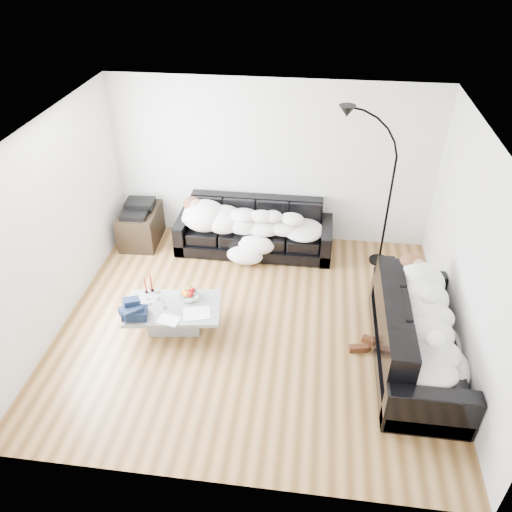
# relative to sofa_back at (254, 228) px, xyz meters

# --- Properties ---
(ground) EXTENTS (5.00, 5.00, 0.00)m
(ground) POSITION_rel_sofa_back_xyz_m (0.22, -1.78, -0.40)
(ground) COLOR brown
(ground) RESTS_ON ground
(wall_back) EXTENTS (5.00, 0.02, 2.60)m
(wall_back) POSITION_rel_sofa_back_xyz_m (0.22, 0.47, 0.90)
(wall_back) COLOR silver
(wall_back) RESTS_ON ground
(wall_left) EXTENTS (0.02, 4.50, 2.60)m
(wall_left) POSITION_rel_sofa_back_xyz_m (-2.28, -1.78, 0.90)
(wall_left) COLOR silver
(wall_left) RESTS_ON ground
(wall_right) EXTENTS (0.02, 4.50, 2.60)m
(wall_right) POSITION_rel_sofa_back_xyz_m (2.72, -1.78, 0.90)
(wall_right) COLOR silver
(wall_right) RESTS_ON ground
(ceiling) EXTENTS (5.00, 5.00, 0.00)m
(ceiling) POSITION_rel_sofa_back_xyz_m (0.22, -1.78, 2.20)
(ceiling) COLOR white
(ceiling) RESTS_ON ground
(sofa_back) EXTENTS (2.44, 0.85, 0.80)m
(sofa_back) POSITION_rel_sofa_back_xyz_m (0.00, 0.00, 0.00)
(sofa_back) COLOR black
(sofa_back) RESTS_ON ground
(sofa_right) EXTENTS (0.95, 2.21, 0.89)m
(sofa_right) POSITION_rel_sofa_back_xyz_m (2.24, -2.16, 0.05)
(sofa_right) COLOR black
(sofa_right) RESTS_ON ground
(sleeper_back) EXTENTS (2.07, 0.71, 0.41)m
(sleeper_back) POSITION_rel_sofa_back_xyz_m (0.00, -0.05, 0.23)
(sleeper_back) COLOR white
(sleeper_back) RESTS_ON sofa_back
(sleeper_right) EXTENTS (0.80, 1.89, 0.46)m
(sleeper_right) POSITION_rel_sofa_back_xyz_m (2.24, -2.16, 0.25)
(sleeper_right) COLOR white
(sleeper_right) RESTS_ON sofa_right
(teal_cushion) EXTENTS (0.42, 0.38, 0.20)m
(teal_cushion) POSITION_rel_sofa_back_xyz_m (2.18, -1.48, 0.32)
(teal_cushion) COLOR #0D6142
(teal_cushion) RESTS_ON sofa_right
(coffee_table) EXTENTS (1.28, 0.86, 0.35)m
(coffee_table) POSITION_rel_sofa_back_xyz_m (-0.79, -1.96, -0.22)
(coffee_table) COLOR #939699
(coffee_table) RESTS_ON ground
(fruit_bowl) EXTENTS (0.27, 0.27, 0.14)m
(fruit_bowl) POSITION_rel_sofa_back_xyz_m (-0.62, -1.76, 0.02)
(fruit_bowl) COLOR white
(fruit_bowl) RESTS_ON coffee_table
(wine_glass_a) EXTENTS (0.09, 0.09, 0.19)m
(wine_glass_a) POSITION_rel_sofa_back_xyz_m (-1.01, -1.84, 0.04)
(wine_glass_a) COLOR white
(wine_glass_a) RESTS_ON coffee_table
(wine_glass_b) EXTENTS (0.08, 0.08, 0.15)m
(wine_glass_b) POSITION_rel_sofa_back_xyz_m (-1.10, -1.95, 0.03)
(wine_glass_b) COLOR white
(wine_glass_b) RESTS_ON coffee_table
(wine_glass_c) EXTENTS (0.08, 0.08, 0.17)m
(wine_glass_c) POSITION_rel_sofa_back_xyz_m (-0.88, -2.00, 0.04)
(wine_glass_c) COLOR white
(wine_glass_c) RESTS_ON coffee_table
(candle_left) EXTENTS (0.05, 0.05, 0.22)m
(candle_left) POSITION_rel_sofa_back_xyz_m (-1.21, -1.72, 0.06)
(candle_left) COLOR maroon
(candle_left) RESTS_ON coffee_table
(candle_right) EXTENTS (0.06, 0.06, 0.26)m
(candle_right) POSITION_rel_sofa_back_xyz_m (-1.15, -1.68, 0.08)
(candle_right) COLOR maroon
(candle_right) RESTS_ON coffee_table
(newspaper_a) EXTENTS (0.39, 0.34, 0.01)m
(newspaper_a) POSITION_rel_sofa_back_xyz_m (-0.46, -2.05, -0.04)
(newspaper_a) COLOR silver
(newspaper_a) RESTS_ON coffee_table
(newspaper_b) EXTENTS (0.30, 0.24, 0.01)m
(newspaper_b) POSITION_rel_sofa_back_xyz_m (-0.78, -2.21, -0.04)
(newspaper_b) COLOR silver
(newspaper_b) RESTS_ON coffee_table
(navy_jacket) EXTENTS (0.41, 0.39, 0.16)m
(navy_jacket) POSITION_rel_sofa_back_xyz_m (-1.25, -2.18, 0.11)
(navy_jacket) COLOR black
(navy_jacket) RESTS_ON coffee_table
(shoes) EXTENTS (0.40, 0.29, 0.09)m
(shoes) POSITION_rel_sofa_back_xyz_m (1.66, -2.02, -0.35)
(shoes) COLOR #472311
(shoes) RESTS_ON ground
(av_cabinet) EXTENTS (0.61, 0.86, 0.57)m
(av_cabinet) POSITION_rel_sofa_back_xyz_m (-1.86, 0.01, -0.11)
(av_cabinet) COLOR black
(av_cabinet) RESTS_ON ground
(stereo) EXTENTS (0.46, 0.36, 0.13)m
(stereo) POSITION_rel_sofa_back_xyz_m (-1.86, 0.01, 0.24)
(stereo) COLOR black
(stereo) RESTS_ON av_cabinet
(floor_lamp) EXTENTS (0.81, 0.42, 2.14)m
(floor_lamp) POSITION_rel_sofa_back_xyz_m (1.98, -0.08, 0.67)
(floor_lamp) COLOR black
(floor_lamp) RESTS_ON ground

